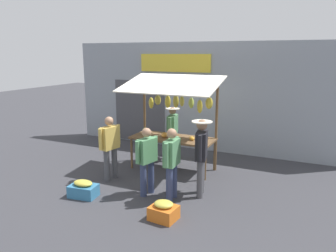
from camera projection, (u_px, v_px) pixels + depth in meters
The scene contains 10 objects.
ground_plane at pixel (173, 169), 8.86m from camera, with size 40.00×40.00×0.00m, color #38383D.
street_backdrop at pixel (199, 97), 10.45m from camera, with size 9.00×0.30×3.40m.
market_stall at pixel (173, 112), 8.57m from camera, with size 2.50×1.46×2.50m.
vendor_with_sunhat at pixel (172, 129), 9.47m from camera, with size 0.40×0.67×1.56m.
shopper_in_striped_shirt at pixel (172, 160), 6.83m from camera, with size 0.24×0.67×1.55m.
shopper_with_ponytail at pixel (110, 144), 7.97m from camera, with size 0.31×0.67×1.58m.
shopper_in_grey_tee at pixel (147, 157), 7.10m from camera, with size 0.33×0.64×1.51m.
shopper_with_shopping_bag at pixel (201, 151), 7.02m from camera, with size 0.44×0.70×1.70m.
produce_crate_near at pixel (83, 189), 7.12m from camera, with size 0.63×0.46×0.37m.
produce_crate_side at pixel (164, 211), 6.14m from camera, with size 0.53×0.46×0.37m.
Camera 1 is at (-3.41, 7.67, 3.06)m, focal length 35.13 mm.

